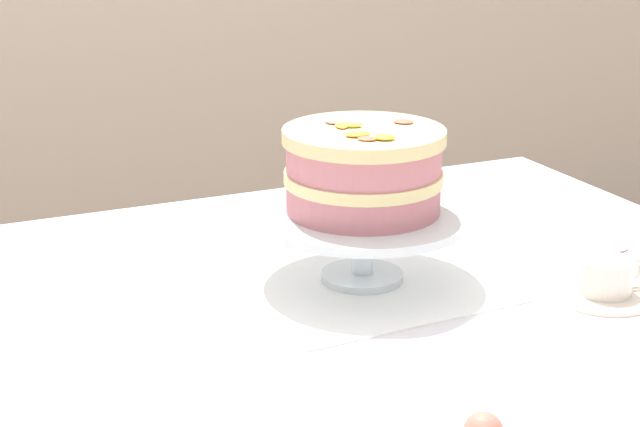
{
  "coord_description": "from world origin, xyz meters",
  "views": [
    {
      "loc": [
        -0.44,
        -1.08,
        1.26
      ],
      "look_at": [
        0.05,
        0.02,
        0.86
      ],
      "focal_mm": 57.34,
      "sensor_mm": 36.0,
      "label": 1
    }
  ],
  "objects_px": {
    "dining_table": "(295,388)",
    "teacup": "(605,282)",
    "layer_cake": "(364,170)",
    "cake_stand": "(363,223)"
  },
  "relations": [
    {
      "from": "dining_table",
      "to": "layer_cake",
      "type": "relative_size",
      "value": 6.63
    },
    {
      "from": "dining_table",
      "to": "teacup",
      "type": "height_order",
      "value": "teacup"
    },
    {
      "from": "layer_cake",
      "to": "teacup",
      "type": "relative_size",
      "value": 1.62
    },
    {
      "from": "cake_stand",
      "to": "teacup",
      "type": "height_order",
      "value": "cake_stand"
    },
    {
      "from": "dining_table",
      "to": "layer_cake",
      "type": "height_order",
      "value": "layer_cake"
    },
    {
      "from": "dining_table",
      "to": "teacup",
      "type": "bearing_deg",
      "value": -13.28
    },
    {
      "from": "cake_stand",
      "to": "teacup",
      "type": "bearing_deg",
      "value": -34.05
    },
    {
      "from": "dining_table",
      "to": "teacup",
      "type": "relative_size",
      "value": 10.75
    },
    {
      "from": "dining_table",
      "to": "cake_stand",
      "type": "relative_size",
      "value": 4.83
    },
    {
      "from": "layer_cake",
      "to": "dining_table",
      "type": "bearing_deg",
      "value": -148.24
    }
  ]
}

